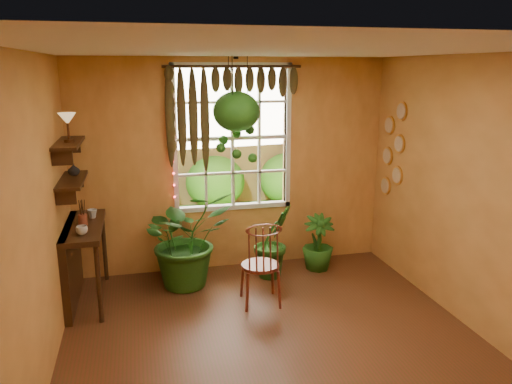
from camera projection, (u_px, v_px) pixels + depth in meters
floor at (282, 356)px, 4.57m from camera, size 4.50×4.50×0.00m
ceiling at (286, 50)px, 3.91m from camera, size 4.50×4.50×0.00m
wall_back at (233, 166)px, 6.36m from camera, size 4.00×0.00×4.00m
wall_left at (31, 232)px, 3.79m from camera, size 0.00×4.50×4.50m
wall_right at (487, 201)px, 4.69m from camera, size 0.00×4.50×4.50m
window at (232, 138)px, 6.31m from camera, size 1.52×0.10×1.86m
valance_vine at (227, 92)px, 6.03m from camera, size 1.70×0.12×1.10m
string_lights at (172, 137)px, 6.04m from camera, size 0.03×0.03×1.54m
wall_plates at (393, 150)px, 6.33m from camera, size 0.04×0.32×1.10m
counter_ledge at (76, 255)px, 5.51m from camera, size 0.40×1.20×0.90m
shelf_lower at (72, 180)px, 5.31m from camera, size 0.25×0.90×0.04m
shelf_upper at (69, 143)px, 5.21m from camera, size 0.25×0.90×0.04m
backyard at (203, 129)px, 10.79m from camera, size 14.00×10.00×12.00m
windsor_chair at (261, 276)px, 5.51m from camera, size 0.45×0.47×1.13m
potted_plant_left at (187, 238)px, 5.94m from camera, size 1.30×1.21×1.18m
potted_plant_mid at (273, 241)px, 6.22m from camera, size 0.63×0.58×0.93m
potted_plant_right at (318, 243)px, 6.46m from camera, size 0.43×0.43×0.72m
hanging_basket at (236, 118)px, 6.02m from camera, size 0.57×0.57×1.28m
cup_a at (82, 230)px, 5.11m from camera, size 0.12×0.12×0.09m
cup_b at (92, 214)px, 5.68m from camera, size 0.12×0.12×0.10m
brush_jar at (82, 213)px, 5.40m from camera, size 0.10×0.10×0.36m
shelf_vase at (74, 169)px, 5.46m from camera, size 0.14×0.14×0.13m
tiffany_lamp at (67, 121)px, 5.10m from camera, size 0.18×0.18×0.30m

